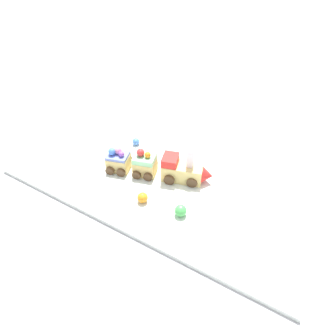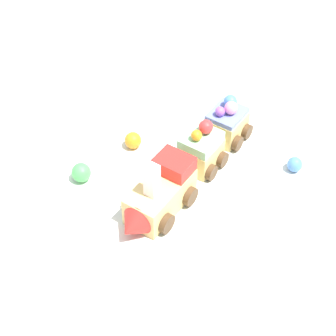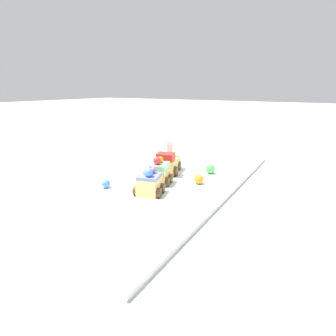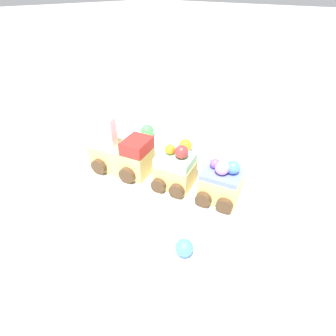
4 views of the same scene
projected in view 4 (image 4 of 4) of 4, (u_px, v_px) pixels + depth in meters
name	position (u px, v px, depth m)	size (l,w,h in m)	color
ground_plane	(154.00, 183.00, 0.47)	(10.00, 10.00, 0.00)	#B2B2B7
display_board	(154.00, 181.00, 0.47)	(0.81, 0.41, 0.01)	silver
cake_train_locomotive	(118.00, 155.00, 0.48)	(0.15, 0.09, 0.10)	#E5C675
cake_car_mint	(175.00, 170.00, 0.44)	(0.07, 0.08, 0.08)	#E5C675
cake_car_blueberry	(221.00, 184.00, 0.41)	(0.07, 0.08, 0.07)	#E5C675
gumball_orange	(185.00, 146.00, 0.53)	(0.03, 0.03, 0.03)	orange
gumball_green	(147.00, 131.00, 0.58)	(0.03, 0.03, 0.03)	#4CBC56
gumball_blue	(184.00, 248.00, 0.33)	(0.02, 0.02, 0.02)	#4C84E0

